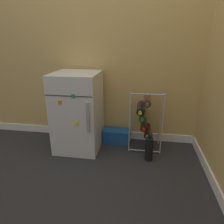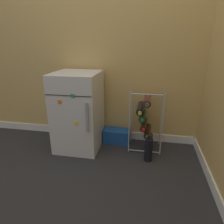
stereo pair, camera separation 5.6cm
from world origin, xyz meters
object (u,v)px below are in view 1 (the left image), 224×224
wine_rack (145,119)px  soda_box (116,136)px  mini_fridge (78,112)px  loose_bottle_floor (149,149)px

wine_rack → soda_box: 0.42m
mini_fridge → soda_box: 0.54m
wine_rack → loose_bottle_floor: wine_rack is taller
mini_fridge → soda_box: size_ratio=2.80×
mini_fridge → soda_box: (0.39, 0.16, -0.34)m
mini_fridge → wine_rack: 0.72m
mini_fridge → wine_rack: size_ratio=1.25×
mini_fridge → loose_bottle_floor: mini_fridge is taller
mini_fridge → loose_bottle_floor: 0.83m
wine_rack → loose_bottle_floor: size_ratio=2.40×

